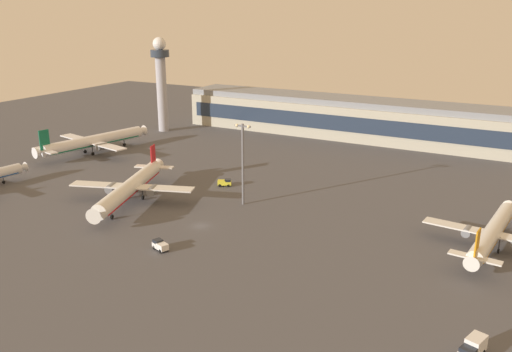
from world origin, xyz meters
The scene contains 10 objects.
ground_plane centered at (0.00, 0.00, 0.00)m, with size 416.00×416.00×0.00m, color #4C4C51.
terminal_building centered at (-3.02, 112.06, 8.09)m, with size 141.72×22.40×16.40m.
control_tower centered at (-76.95, 83.30, 23.39)m, with size 8.00×8.00×40.61m.
airplane_taxiway_distant centered at (-27.07, 5.35, 4.46)m, with size 35.07×44.56×11.79m.
airplane_mid_apron centered at (65.19, 20.95, 3.79)m, with size 30.51×39.13×10.03m.
airplane_terminal_side centered at (-75.46, 39.47, 4.60)m, with size 36.94×47.19×12.17m.
catering_truck centered at (67.36, -23.23, 1.58)m, with size 3.90×6.09×3.05m.
cargo_loader centered at (-0.02, -16.00, 1.18)m, with size 4.56×3.26×2.25m.
baggage_tractor centered at (-11.44, 29.83, 1.18)m, with size 4.57×3.68×2.25m.
apron_light_west centered at (1.50, 18.73, 13.18)m, with size 4.80×0.90×22.78m.
Camera 1 is at (72.26, -102.64, 52.13)m, focal length 37.68 mm.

